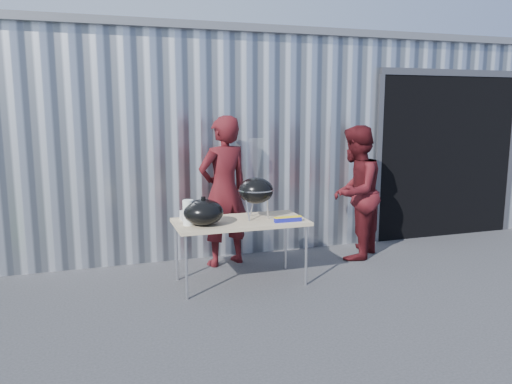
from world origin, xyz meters
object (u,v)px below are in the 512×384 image
object	(u,v)px
folding_table	(240,224)
person_cook	(224,191)
kettle_grill	(256,182)
person_bystander	(355,193)

from	to	relation	value
folding_table	person_cook	world-z (taller)	person_cook
kettle_grill	person_cook	bearing A→B (deg)	105.11
person_cook	folding_table	bearing A→B (deg)	73.34
person_cook	person_bystander	distance (m)	1.78
folding_table	person_bystander	world-z (taller)	person_bystander
kettle_grill	person_cook	xyz separation A→B (m)	(-0.20, 0.73, -0.21)
kettle_grill	person_cook	size ratio (longest dim) A/B	0.48
person_cook	person_bystander	xyz separation A→B (m)	(1.76, -0.26, -0.07)
folding_table	kettle_grill	size ratio (longest dim) A/B	1.62
person_cook	person_bystander	size ratio (longest dim) A/B	1.07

